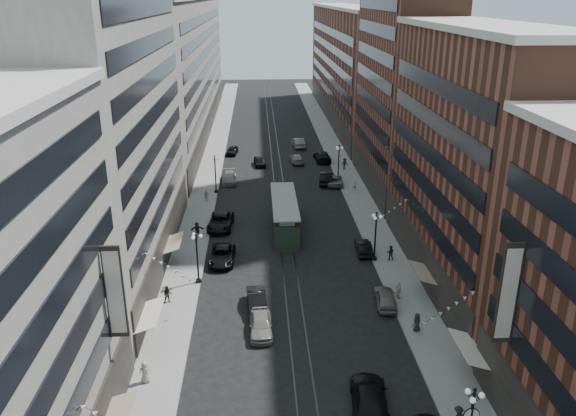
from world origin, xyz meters
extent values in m
plane|color=black|center=(0.00, 60.00, 0.00)|extent=(220.00, 220.00, 0.00)
cube|color=gray|center=(-11.00, 70.00, 0.07)|extent=(4.00, 180.00, 0.15)
cube|color=gray|center=(11.00, 70.00, 0.07)|extent=(4.00, 180.00, 0.15)
cube|color=#2D2D33|center=(-0.70, 70.00, 0.01)|extent=(0.12, 180.00, 0.02)
cube|color=#2D2D33|center=(0.70, 70.00, 0.01)|extent=(0.12, 180.00, 0.02)
cube|color=gray|center=(-17.00, 33.00, 14.00)|extent=(8.00, 36.00, 28.00)
cube|color=gray|center=(-17.00, 96.00, 13.00)|extent=(8.00, 90.00, 26.00)
cube|color=brown|center=(17.00, 28.00, 12.00)|extent=(8.00, 30.00, 24.00)
cube|color=brown|center=(17.00, 56.00, 21.00)|extent=(8.00, 26.00, 42.00)
cube|color=brown|center=(17.00, 105.00, 12.00)|extent=(8.00, 72.00, 24.00)
cylinder|color=black|center=(-9.20, 28.00, 0.30)|extent=(0.56, 0.56, 0.30)
cylinder|color=black|center=(-9.20, 28.00, 2.75)|extent=(0.18, 0.18, 5.20)
sphere|color=black|center=(-9.20, 28.00, 5.55)|extent=(0.24, 0.24, 0.24)
sphere|color=white|center=(-8.75, 28.00, 5.15)|extent=(0.36, 0.36, 0.36)
sphere|color=white|center=(-9.42, 28.39, 5.15)|extent=(0.36, 0.36, 0.36)
sphere|color=white|center=(-9.42, 27.61, 5.15)|extent=(0.36, 0.36, 0.36)
cylinder|color=black|center=(-9.20, 55.00, 0.30)|extent=(0.56, 0.56, 0.30)
cylinder|color=black|center=(-9.20, 55.00, 2.75)|extent=(0.18, 0.18, 5.20)
sphere|color=black|center=(-9.20, 55.00, 5.55)|extent=(0.24, 0.24, 0.24)
sphere|color=white|center=(-8.75, 55.00, 5.15)|extent=(0.36, 0.36, 0.36)
sphere|color=white|center=(-9.42, 55.39, 5.15)|extent=(0.36, 0.36, 0.36)
sphere|color=white|center=(-9.42, 54.61, 5.15)|extent=(0.36, 0.36, 0.36)
sphere|color=black|center=(9.20, 4.00, 5.55)|extent=(0.24, 0.24, 0.24)
sphere|color=white|center=(9.65, 4.00, 5.15)|extent=(0.36, 0.36, 0.36)
sphere|color=white|center=(8.97, 4.39, 5.15)|extent=(0.36, 0.36, 0.36)
sphere|color=white|center=(8.97, 3.61, 5.15)|extent=(0.36, 0.36, 0.36)
cylinder|color=white|center=(9.20, 4.00, 3.75)|extent=(0.90, 0.12, 0.90)
cylinder|color=black|center=(9.20, 32.00, 0.30)|extent=(0.56, 0.56, 0.30)
cylinder|color=black|center=(9.20, 32.00, 2.75)|extent=(0.18, 0.18, 5.20)
sphere|color=black|center=(9.20, 32.00, 5.55)|extent=(0.24, 0.24, 0.24)
sphere|color=white|center=(9.65, 32.00, 5.15)|extent=(0.36, 0.36, 0.36)
sphere|color=white|center=(8.97, 32.39, 5.15)|extent=(0.36, 0.36, 0.36)
sphere|color=white|center=(8.97, 31.61, 5.15)|extent=(0.36, 0.36, 0.36)
cylinder|color=black|center=(9.20, 60.00, 0.30)|extent=(0.56, 0.56, 0.30)
cylinder|color=black|center=(9.20, 60.00, 2.75)|extent=(0.18, 0.18, 5.20)
sphere|color=black|center=(9.20, 60.00, 5.55)|extent=(0.24, 0.24, 0.24)
sphere|color=white|center=(9.65, 60.00, 5.15)|extent=(0.36, 0.36, 0.36)
sphere|color=white|center=(8.97, 60.39, 5.15)|extent=(0.36, 0.36, 0.36)
sphere|color=white|center=(8.97, 59.61, 5.15)|extent=(0.36, 0.36, 0.36)
cube|color=#233724|center=(0.00, 41.43, 1.44)|extent=(2.78, 13.33, 2.89)
cube|color=gray|center=(0.00, 41.43, 3.22)|extent=(1.78, 12.22, 0.67)
cube|color=gray|center=(0.00, 41.43, 3.67)|extent=(3.00, 13.55, 0.17)
cylinder|color=black|center=(0.00, 36.43, 0.39)|extent=(2.56, 0.78, 0.78)
cylinder|color=black|center=(0.00, 46.43, 0.39)|extent=(2.56, 0.78, 0.78)
imported|color=black|center=(-7.14, 32.69, 0.79)|extent=(2.81, 5.74, 1.57)
imported|color=slate|center=(8.40, 22.86, 0.78)|extent=(2.28, 4.73, 1.56)
imported|color=black|center=(-3.44, 22.94, 0.78)|extent=(2.00, 4.84, 1.56)
imported|color=black|center=(4.27, 9.19, 0.89)|extent=(3.13, 6.35, 1.77)
imported|color=gray|center=(-11.66, 12.76, 1.04)|extent=(0.91, 0.56, 1.77)
imported|color=black|center=(-11.65, 24.16, 1.00)|extent=(0.91, 0.64, 1.70)
imported|color=beige|center=(9.87, 23.82, 1.02)|extent=(0.70, 1.10, 1.74)
imported|color=black|center=(-7.82, 42.07, 0.85)|extent=(3.30, 6.31, 1.70)
imported|color=gray|center=(-7.55, 59.95, 0.78)|extent=(2.39, 5.43, 1.55)
imported|color=black|center=(-7.67, 76.00, 0.74)|extent=(2.30, 4.54, 1.48)
imported|color=black|center=(8.40, 34.03, 0.71)|extent=(1.64, 4.38, 1.43)
imported|color=slate|center=(8.40, 57.98, 0.70)|extent=(2.67, 5.18, 1.40)
imported|color=black|center=(7.94, 70.75, 0.87)|extent=(2.79, 6.12, 1.74)
imported|color=black|center=(-2.82, 68.59, 0.75)|extent=(2.28, 4.57, 1.49)
imported|color=gray|center=(4.50, 80.42, 0.88)|extent=(2.37, 5.52, 1.77)
imported|color=black|center=(-10.39, 39.31, 1.05)|extent=(1.74, 0.86, 1.80)
imported|color=#B0A692|center=(-10.30, 51.36, 0.95)|extent=(1.00, 0.58, 1.60)
imported|color=black|center=(10.92, 31.94, 0.97)|extent=(0.87, 0.58, 1.65)
imported|color=#AAA18D|center=(10.80, 54.84, 0.93)|extent=(0.59, 0.41, 1.56)
imported|color=black|center=(10.97, 65.26, 1.08)|extent=(1.26, 0.66, 1.86)
imported|color=gray|center=(3.41, 70.06, 0.73)|extent=(2.51, 5.20, 1.46)
imported|color=black|center=(7.16, 58.66, 0.89)|extent=(2.61, 5.61, 1.78)
imported|color=gray|center=(-3.11, 18.98, 0.81)|extent=(2.02, 4.78, 1.61)
imported|color=black|center=(10.09, 18.30, 0.98)|extent=(0.92, 0.79, 1.65)
camera|label=1|loc=(-3.05, -21.85, 26.96)|focal=35.00mm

